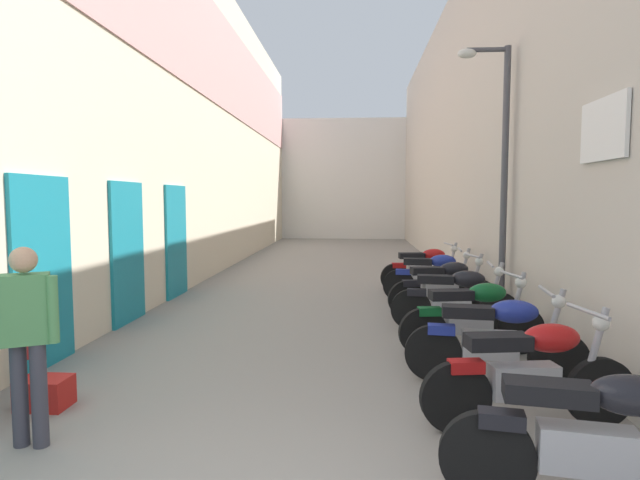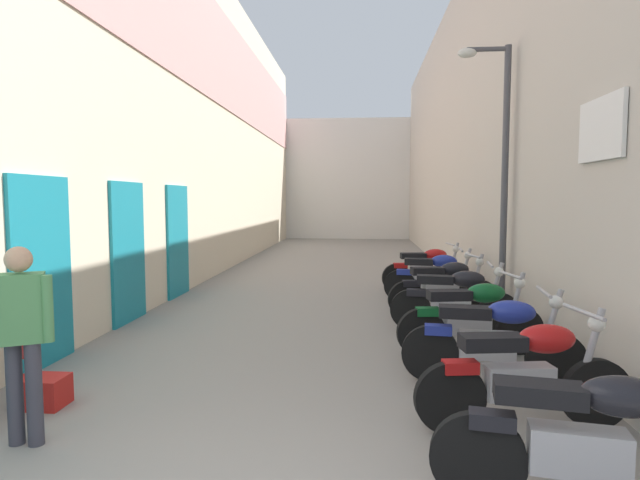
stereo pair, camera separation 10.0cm
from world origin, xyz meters
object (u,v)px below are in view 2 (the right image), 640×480
at_px(motorcycle_nearest, 589,439).
at_px(motorcycle_sixth, 444,286).
at_px(pedestrian_by_doorway, 22,330).
at_px(umbrella_leaning, 22,329).
at_px(street_lamp, 498,162).
at_px(motorcycle_second, 526,372).
at_px(motorcycle_seventh, 434,276).
at_px(motorcycle_third, 493,338).
at_px(motorcycle_fourth, 472,316).
at_px(motorcycle_eighth, 427,268).
at_px(plastic_crate, 42,392).
at_px(motorcycle_fifth, 455,298).

relative_size(motorcycle_nearest, motorcycle_sixth, 1.00).
height_order(pedestrian_by_doorway, umbrella_leaning, pedestrian_by_doorway).
distance_m(pedestrian_by_doorway, street_lamp, 6.55).
bearing_deg(pedestrian_by_doorway, umbrella_leaning, 124.82).
bearing_deg(motorcycle_sixth, motorcycle_nearest, -90.00).
height_order(motorcycle_second, motorcycle_seventh, same).
distance_m(motorcycle_third, motorcycle_fourth, 1.03).
relative_size(motorcycle_second, pedestrian_by_doorway, 1.17).
height_order(motorcycle_sixth, motorcycle_eighth, same).
xyz_separation_m(motorcycle_seventh, motorcycle_eighth, (-0.00, 1.09, 0.00)).
distance_m(motorcycle_nearest, street_lamp, 5.38).
distance_m(motorcycle_nearest, plastic_crate, 4.56).
bearing_deg(plastic_crate, motorcycle_eighth, 55.55).
bearing_deg(motorcycle_second, pedestrian_by_doorway, -172.08).
bearing_deg(pedestrian_by_doorway, motorcycle_third, 22.08).
bearing_deg(motorcycle_sixth, pedestrian_by_doorway, -129.80).
height_order(motorcycle_sixth, plastic_crate, motorcycle_sixth).
xyz_separation_m(umbrella_leaning, street_lamp, (5.32, 3.39, 1.81)).
bearing_deg(umbrella_leaning, motorcycle_fifth, 31.94).
bearing_deg(pedestrian_by_doorway, motorcycle_fourth, 33.60).
xyz_separation_m(motorcycle_second, pedestrian_by_doorway, (-3.99, -0.56, 0.42)).
xyz_separation_m(motorcycle_nearest, motorcycle_fourth, (0.00, 3.30, 0.00)).
height_order(motorcycle_nearest, street_lamp, street_lamp).
bearing_deg(street_lamp, motorcycle_nearest, -97.95).
height_order(motorcycle_eighth, plastic_crate, motorcycle_eighth).
xyz_separation_m(motorcycle_fifth, motorcycle_seventh, (0.00, 2.15, 0.00)).
xyz_separation_m(motorcycle_eighth, street_lamp, (0.69, -2.74, 1.99)).
bearing_deg(motorcycle_third, motorcycle_sixth, 90.00).
bearing_deg(motorcycle_second, street_lamp, 79.54).
bearing_deg(street_lamp, motorcycle_fourth, -112.75).
relative_size(motorcycle_second, motorcycle_eighth, 1.00).
bearing_deg(motorcycle_seventh, street_lamp, -67.28).
height_order(motorcycle_third, plastic_crate, motorcycle_third).
distance_m(motorcycle_fourth, motorcycle_seventh, 3.30).
distance_m(motorcycle_fifth, pedestrian_by_doorway, 5.53).
relative_size(motorcycle_third, street_lamp, 0.44).
relative_size(motorcycle_eighth, plastic_crate, 4.20).
bearing_deg(motorcycle_fourth, street_lamp, 67.25).
xyz_separation_m(motorcycle_seventh, umbrella_leaning, (-4.63, -5.04, 0.18)).
bearing_deg(motorcycle_fifth, motorcycle_third, -90.00).
xyz_separation_m(motorcycle_eighth, pedestrian_by_doorway, (-3.99, -7.04, 0.42)).
distance_m(motorcycle_fourth, motorcycle_fifth, 1.15).
height_order(motorcycle_sixth, motorcycle_seventh, same).
relative_size(motorcycle_nearest, motorcycle_third, 0.99).
bearing_deg(motorcycle_fifth, motorcycle_nearest, -90.00).
relative_size(motorcycle_eighth, pedestrian_by_doorway, 1.18).
xyz_separation_m(pedestrian_by_doorway, street_lamp, (4.68, 4.30, 1.57)).
height_order(motorcycle_nearest, motorcycle_fourth, same).
xyz_separation_m(motorcycle_nearest, motorcycle_sixth, (-0.00, 5.44, 0.00)).
relative_size(motorcycle_nearest, motorcycle_second, 1.00).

